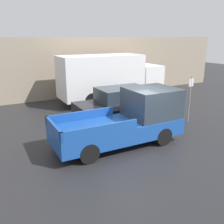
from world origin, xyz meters
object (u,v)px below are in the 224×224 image
(pickup_truck, at_px, (130,119))
(car, at_px, (121,103))
(parking_sign, at_px, (190,97))
(newspaper_box, at_px, (78,90))
(delivery_truck, at_px, (109,77))

(pickup_truck, xyz_separation_m, car, (1.28, 3.00, -0.16))
(parking_sign, bearing_deg, newspaper_box, 111.73)
(newspaper_box, bearing_deg, delivery_truck, -55.78)
(delivery_truck, distance_m, parking_sign, 6.04)
(car, distance_m, newspaper_box, 5.74)
(car, distance_m, delivery_truck, 3.83)
(delivery_truck, bearing_deg, newspaper_box, 124.22)
(pickup_truck, height_order, newspaper_box, pickup_truck)
(pickup_truck, height_order, car, pickup_truck)
(parking_sign, height_order, newspaper_box, parking_sign)
(pickup_truck, distance_m, delivery_truck, 7.02)
(car, bearing_deg, delivery_truck, 72.54)
(car, bearing_deg, parking_sign, -38.42)
(pickup_truck, distance_m, newspaper_box, 8.79)
(delivery_truck, bearing_deg, car, -107.46)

